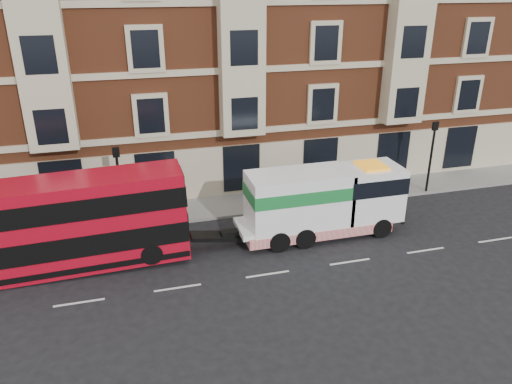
# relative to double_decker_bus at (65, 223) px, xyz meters

# --- Properties ---
(ground) EXTENTS (120.00, 120.00, 0.00)m
(ground) POSITION_rel_double_decker_bus_xyz_m (8.44, -2.90, -2.26)
(ground) COLOR black
(ground) RESTS_ON ground
(sidewalk) EXTENTS (90.00, 3.00, 0.15)m
(sidewalk) POSITION_rel_double_decker_bus_xyz_m (8.44, 4.60, -2.18)
(sidewalk) COLOR slate
(sidewalk) RESTS_ON ground
(victorian_terrace) EXTENTS (45.00, 12.00, 20.40)m
(victorian_terrace) POSITION_rel_double_decker_bus_xyz_m (8.94, 12.10, 7.81)
(victorian_terrace) COLOR brown
(victorian_terrace) RESTS_ON ground
(lamp_post_west) EXTENTS (0.35, 0.15, 4.35)m
(lamp_post_west) POSITION_rel_double_decker_bus_xyz_m (2.44, 3.30, 0.42)
(lamp_post_west) COLOR black
(lamp_post_west) RESTS_ON sidewalk
(lamp_post_east) EXTENTS (0.35, 0.15, 4.35)m
(lamp_post_east) POSITION_rel_double_decker_bus_xyz_m (20.44, 3.30, 0.42)
(lamp_post_east) COLOR black
(lamp_post_east) RESTS_ON sidewalk
(double_decker_bus) EXTENTS (10.52, 2.41, 4.26)m
(double_decker_bus) POSITION_rel_double_decker_bus_xyz_m (0.00, 0.00, 0.00)
(double_decker_bus) COLOR #B40A1C
(double_decker_bus) RESTS_ON ground
(tow_truck) EXTENTS (8.42, 2.49, 3.51)m
(tow_truck) POSITION_rel_double_decker_bus_xyz_m (12.06, -0.00, -0.39)
(tow_truck) COLOR white
(tow_truck) RESTS_ON ground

